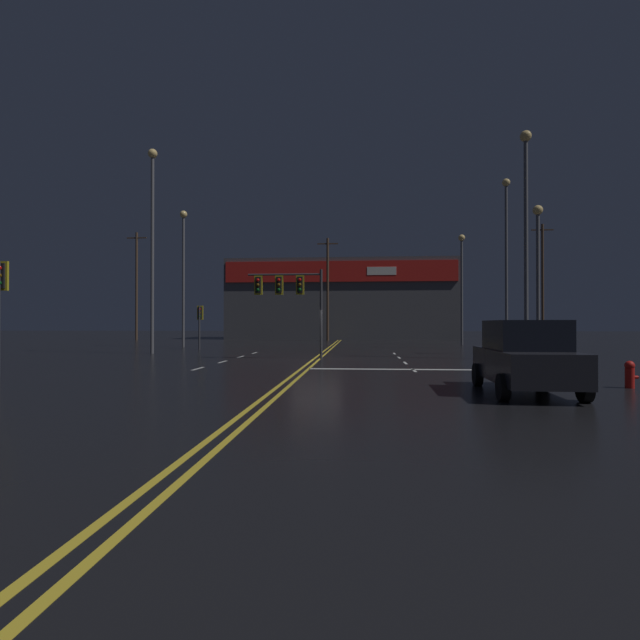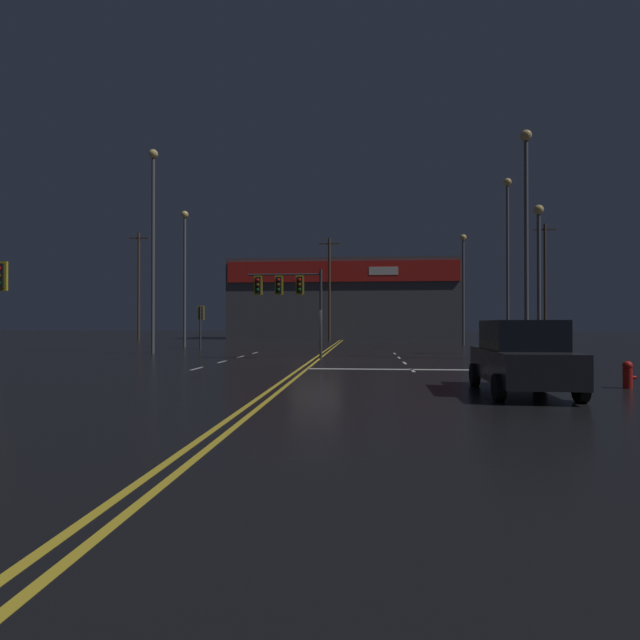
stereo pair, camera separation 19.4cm
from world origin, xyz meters
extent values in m
plane|color=black|center=(0.00, 0.00, 0.00)|extent=(200.00, 200.00, 0.00)
cube|color=gold|center=(-0.15, 0.00, 0.00)|extent=(0.12, 60.00, 0.01)
cube|color=gold|center=(0.15, 0.00, 0.00)|extent=(0.12, 60.00, 0.01)
cube|color=silver|center=(-4.25, -5.40, 0.00)|extent=(0.12, 1.40, 0.01)
cube|color=silver|center=(-4.25, -1.80, 0.00)|extent=(0.12, 1.40, 0.01)
cube|color=silver|center=(-4.25, 1.80, 0.00)|extent=(0.12, 1.40, 0.01)
cube|color=silver|center=(-4.25, 5.40, 0.00)|extent=(0.12, 1.40, 0.01)
cube|color=silver|center=(4.25, -5.40, 0.00)|extent=(0.12, 1.40, 0.01)
cube|color=silver|center=(4.25, -1.80, 0.00)|extent=(0.12, 1.40, 0.01)
cube|color=silver|center=(4.25, 1.80, 0.00)|extent=(0.12, 1.40, 0.01)
cube|color=silver|center=(4.25, 5.40, 0.00)|extent=(0.12, 1.40, 0.01)
cube|color=silver|center=(4.25, -5.06, 0.00)|extent=(8.17, 0.40, 0.01)
cylinder|color=#38383D|center=(0.22, 0.52, 2.29)|extent=(0.14, 0.14, 4.57)
cylinder|color=#38383D|center=(-1.67, 0.52, 4.32)|extent=(3.78, 0.10, 0.10)
cube|color=black|center=(-0.86, 0.52, 3.78)|extent=(0.28, 0.24, 0.84)
cube|color=gold|center=(-0.86, 0.52, 3.78)|extent=(0.42, 0.08, 0.99)
sphere|color=red|center=(-0.86, 0.36, 4.03)|extent=(0.17, 0.17, 0.17)
sphere|color=#543707|center=(-0.86, 0.36, 3.78)|extent=(0.17, 0.17, 0.17)
sphere|color=#084513|center=(-0.86, 0.36, 3.53)|extent=(0.17, 0.17, 0.17)
cube|color=black|center=(-1.94, 0.52, 3.78)|extent=(0.28, 0.24, 0.84)
cube|color=gold|center=(-1.94, 0.52, 3.78)|extent=(0.42, 0.08, 0.99)
sphere|color=red|center=(-1.94, 0.36, 4.03)|extent=(0.17, 0.17, 0.17)
sphere|color=#543707|center=(-1.94, 0.36, 3.78)|extent=(0.17, 0.17, 0.17)
sphere|color=#084513|center=(-1.94, 0.36, 3.53)|extent=(0.17, 0.17, 0.17)
cube|color=black|center=(-3.03, 0.52, 3.78)|extent=(0.28, 0.24, 0.84)
cube|color=gold|center=(-3.03, 0.52, 3.78)|extent=(0.42, 0.08, 0.99)
sphere|color=red|center=(-3.03, 0.36, 4.03)|extent=(0.17, 0.17, 0.17)
sphere|color=#543707|center=(-3.03, 0.36, 3.78)|extent=(0.17, 0.17, 0.17)
sphere|color=#084513|center=(-3.03, 0.36, 3.53)|extent=(0.17, 0.17, 0.17)
cube|color=black|center=(-9.87, -8.89, 3.41)|extent=(0.28, 0.24, 0.84)
cube|color=gold|center=(-9.87, -8.89, 3.41)|extent=(0.42, 0.08, 0.99)
cylinder|color=#38383D|center=(-8.96, 9.11, 1.52)|extent=(0.13, 0.13, 3.03)
cube|color=black|center=(-8.96, 9.29, 2.56)|extent=(0.28, 0.24, 0.84)
cube|color=gold|center=(-8.96, 9.29, 2.56)|extent=(0.42, 0.08, 0.99)
sphere|color=red|center=(-8.96, 9.13, 2.82)|extent=(0.17, 0.17, 0.17)
sphere|color=#543707|center=(-8.96, 9.13, 2.56)|extent=(0.17, 0.17, 0.17)
sphere|color=#084513|center=(-8.96, 9.13, 2.31)|extent=(0.17, 0.17, 0.17)
cylinder|color=#59595E|center=(-11.35, 12.56, 5.03)|extent=(0.20, 0.20, 10.07)
sphere|color=#F9D17A|center=(-11.35, 12.56, 10.23)|extent=(0.56, 0.56, 0.56)
cylinder|color=#59595E|center=(12.26, 4.30, 4.04)|extent=(0.20, 0.20, 8.08)
sphere|color=#F9D17A|center=(12.26, 4.30, 8.24)|extent=(0.56, 0.56, 0.56)
cylinder|color=#59595E|center=(10.43, 0.64, 5.48)|extent=(0.20, 0.20, 10.97)
sphere|color=#F9D17A|center=(10.43, 0.64, 11.13)|extent=(0.56, 0.56, 0.56)
cylinder|color=#59595E|center=(-10.25, 4.22, 5.94)|extent=(0.20, 0.20, 11.88)
sphere|color=#F9D17A|center=(-10.25, 4.22, 12.05)|extent=(0.56, 0.56, 0.56)
cylinder|color=#59595E|center=(10.87, 18.48, 4.48)|extent=(0.20, 0.20, 8.97)
sphere|color=#F9D17A|center=(10.87, 18.48, 9.14)|extent=(0.56, 0.56, 0.56)
cylinder|color=#59595E|center=(12.58, 11.50, 5.84)|extent=(0.20, 0.20, 11.68)
sphere|color=#F9D17A|center=(12.58, 11.50, 11.85)|extent=(0.56, 0.56, 0.56)
cylinder|color=red|center=(9.67, -10.30, 0.28)|extent=(0.24, 0.24, 0.55)
sphere|color=red|center=(9.67, -10.30, 0.63)|extent=(0.26, 0.26, 0.26)
cylinder|color=red|center=(9.84, -10.30, 0.30)|extent=(0.10, 0.09, 0.09)
cube|color=black|center=(6.44, -11.52, 0.72)|extent=(1.94, 4.36, 0.80)
cube|color=black|center=(6.44, -11.52, 1.50)|extent=(1.73, 2.42, 0.76)
cylinder|color=black|center=(5.58, -10.03, 0.32)|extent=(0.24, 0.65, 0.64)
cylinder|color=black|center=(7.38, -10.09, 0.32)|extent=(0.24, 0.65, 0.64)
cylinder|color=black|center=(5.49, -12.95, 0.32)|extent=(0.24, 0.65, 0.64)
cylinder|color=black|center=(7.29, -13.01, 0.32)|extent=(0.24, 0.65, 0.64)
cube|color=#4C4C51|center=(0.00, 35.54, 4.62)|extent=(26.33, 10.00, 9.24)
cube|color=red|center=(0.00, 30.44, 7.62)|extent=(25.80, 0.20, 2.31)
cube|color=white|center=(4.61, 30.39, 7.62)|extent=(3.20, 0.16, 0.90)
cylinder|color=#4C3828|center=(-22.10, 27.78, 5.89)|extent=(0.26, 0.26, 11.78)
cube|color=#4C3828|center=(-22.10, 27.78, 11.18)|extent=(2.20, 0.12, 0.12)
cylinder|color=#4C3828|center=(-1.19, 27.78, 5.44)|extent=(0.26, 0.26, 10.88)
cube|color=#4C3828|center=(-1.19, 27.78, 10.28)|extent=(2.20, 0.12, 0.12)
cylinder|color=#4C3828|center=(20.86, 27.78, 6.01)|extent=(0.26, 0.26, 12.02)
cube|color=#4C3828|center=(20.86, 27.78, 11.42)|extent=(2.20, 0.12, 0.12)
camera|label=1|loc=(2.17, -24.80, 1.79)|focal=28.00mm
camera|label=2|loc=(2.37, -24.79, 1.79)|focal=28.00mm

